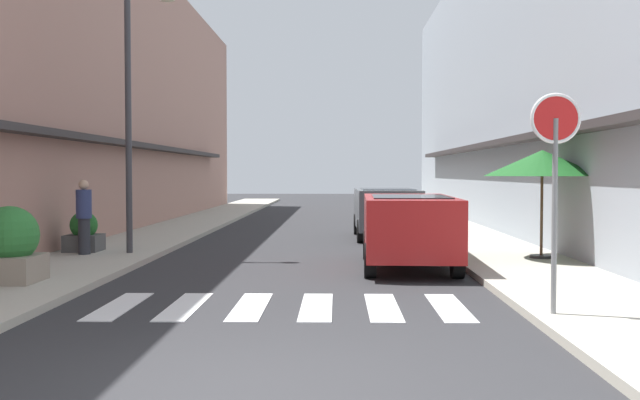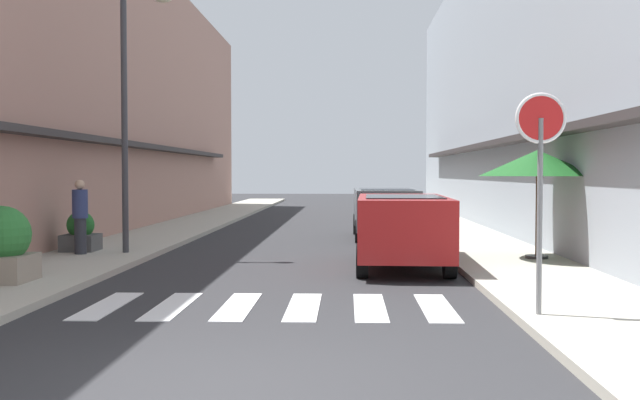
% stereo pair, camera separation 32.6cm
% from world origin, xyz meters
% --- Properties ---
extents(ground_plane, '(89.36, 89.36, 0.00)m').
position_xyz_m(ground_plane, '(0.00, 16.25, 0.00)').
color(ground_plane, '#2B2B2D').
extents(sidewalk_left, '(2.48, 56.86, 0.12)m').
position_xyz_m(sidewalk_left, '(-4.51, 16.25, 0.06)').
color(sidewalk_left, '#ADA899').
rests_on(sidewalk_left, ground_plane).
extents(sidewalk_right, '(2.48, 56.86, 0.12)m').
position_xyz_m(sidewalk_right, '(4.51, 16.25, 0.06)').
color(sidewalk_right, '#ADA899').
rests_on(sidewalk_right, ground_plane).
extents(building_row_left, '(5.50, 38.56, 9.42)m').
position_xyz_m(building_row_left, '(-8.24, 17.28, 4.71)').
color(building_row_left, '#A87A6B').
rests_on(building_row_left, ground_plane).
extents(building_row_right, '(5.50, 38.56, 10.26)m').
position_xyz_m(building_row_right, '(8.24, 17.28, 5.13)').
color(building_row_right, '#939EA8').
rests_on(building_row_right, ground_plane).
extents(crosswalk, '(5.20, 2.20, 0.01)m').
position_xyz_m(crosswalk, '(-0.00, 4.05, 0.01)').
color(crosswalk, silver).
rests_on(crosswalk, ground_plane).
extents(parked_car_near, '(1.91, 4.39, 1.47)m').
position_xyz_m(parked_car_near, '(2.21, 8.37, 0.92)').
color(parked_car_near, maroon).
rests_on(parked_car_near, ground_plane).
extents(parked_car_mid, '(1.84, 4.22, 1.47)m').
position_xyz_m(parked_car_mid, '(2.21, 15.06, 0.92)').
color(parked_car_mid, '#4C5156').
rests_on(parked_car_mid, ground_plane).
extents(round_street_sign, '(0.65, 0.07, 2.83)m').
position_xyz_m(round_street_sign, '(3.55, 3.04, 2.29)').
color(round_street_sign, slate).
rests_on(round_street_sign, sidewalk_right).
extents(street_lamp, '(1.19, 0.28, 5.98)m').
position_xyz_m(street_lamp, '(-3.76, 10.00, 3.73)').
color(street_lamp, '#38383D').
rests_on(street_lamp, sidewalk_left).
extents(cafe_umbrella, '(2.44, 2.44, 2.29)m').
position_xyz_m(cafe_umbrella, '(5.11, 9.20, 2.13)').
color(cafe_umbrella, '#262626').
rests_on(cafe_umbrella, sidewalk_right).
extents(planter_corner, '(0.96, 0.96, 1.26)m').
position_xyz_m(planter_corner, '(-4.65, 5.55, 0.73)').
color(planter_corner, gray).
rests_on(planter_corner, sidewalk_left).
extents(planter_midblock, '(0.77, 0.77, 0.92)m').
position_xyz_m(planter_midblock, '(-5.09, 10.31, 0.53)').
color(planter_midblock, '#4C4C4C').
rests_on(planter_midblock, sidewalk_left).
extents(pedestrian_walking_near, '(0.34, 0.34, 1.66)m').
position_xyz_m(pedestrian_walking_near, '(-4.85, 9.65, 0.99)').
color(pedestrian_walking_near, '#282B33').
rests_on(pedestrian_walking_near, sidewalk_left).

